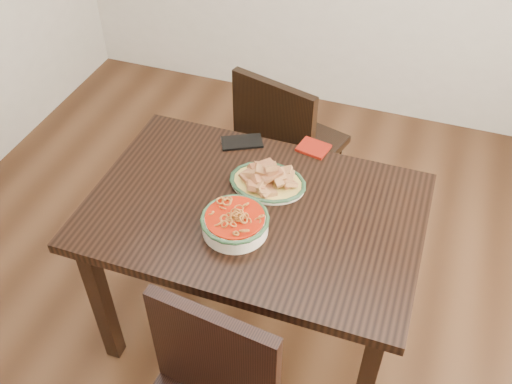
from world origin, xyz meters
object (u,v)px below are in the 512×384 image
(fish_plate, at_px, (268,176))
(smartphone, at_px, (242,142))
(dining_table, at_px, (254,226))
(chair_far, at_px, (285,143))
(noodle_bowl, at_px, (235,221))

(fish_plate, bearing_deg, smartphone, 131.14)
(dining_table, relative_size, fish_plate, 4.24)
(dining_table, xyz_separation_m, smartphone, (-0.17, 0.34, 0.10))
(dining_table, height_order, chair_far, chair_far)
(dining_table, distance_m, fish_plate, 0.19)
(chair_far, relative_size, noodle_bowl, 3.70)
(chair_far, relative_size, fish_plate, 3.12)
(fish_plate, height_order, smartphone, fish_plate)
(fish_plate, xyz_separation_m, smartphone, (-0.18, 0.21, -0.04))
(chair_far, bearing_deg, smartphone, 93.83)
(chair_far, distance_m, fish_plate, 0.65)
(chair_far, height_order, smartphone, chair_far)
(dining_table, xyz_separation_m, chair_far, (-0.09, 0.71, -0.15))
(noodle_bowl, bearing_deg, smartphone, 107.65)
(dining_table, distance_m, smartphone, 0.39)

